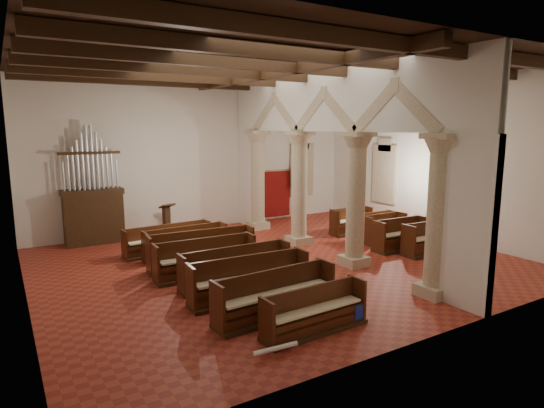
{
  "coord_description": "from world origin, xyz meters",
  "views": [
    {
      "loc": [
        -7.33,
        -11.71,
        4.22
      ],
      "look_at": [
        0.06,
        0.5,
        1.78
      ],
      "focal_mm": 30.0,
      "sensor_mm": 36.0,
      "label": 1
    }
  ],
  "objects": [
    {
      "name": "floor",
      "position": [
        0.0,
        0.0,
        0.0
      ],
      "size": [
        14.0,
        14.0,
        0.0
      ],
      "primitive_type": "plane",
      "color": "#9D3522",
      "rests_on": "ground"
    },
    {
      "name": "ceiling",
      "position": [
        0.0,
        0.0,
        6.0
      ],
      "size": [
        14.0,
        14.0,
        0.0
      ],
      "primitive_type": "plane",
      "rotation": [
        3.14,
        0.0,
        0.0
      ],
      "color": "black",
      "rests_on": "wall_back"
    },
    {
      "name": "wall_back",
      "position": [
        0.0,
        6.0,
        3.0
      ],
      "size": [
        14.0,
        0.02,
        6.0
      ],
      "primitive_type": "cube",
      "color": "white",
      "rests_on": "floor"
    },
    {
      "name": "wall_front",
      "position": [
        0.0,
        -6.0,
        3.0
      ],
      "size": [
        14.0,
        0.02,
        6.0
      ],
      "primitive_type": "cube",
      "color": "white",
      "rests_on": "floor"
    },
    {
      "name": "wall_left",
      "position": [
        -7.0,
        0.0,
        3.0
      ],
      "size": [
        0.02,
        12.0,
        6.0
      ],
      "primitive_type": "cube",
      "color": "white",
      "rests_on": "floor"
    },
    {
      "name": "wall_right",
      "position": [
        7.0,
        0.0,
        3.0
      ],
      "size": [
        0.02,
        12.0,
        6.0
      ],
      "primitive_type": "cube",
      "color": "white",
      "rests_on": "floor"
    },
    {
      "name": "ceiling_beams",
      "position": [
        0.0,
        0.0,
        5.82
      ],
      "size": [
        13.8,
        11.8,
        0.3
      ],
      "primitive_type": null,
      "color": "#352310",
      "rests_on": "wall_back"
    },
    {
      "name": "arcade",
      "position": [
        1.8,
        0.0,
        3.56
      ],
      "size": [
        0.9,
        11.9,
        6.0
      ],
      "color": "beige",
      "rests_on": "floor"
    },
    {
      "name": "window_right_a",
      "position": [
        6.98,
        -1.5,
        2.2
      ],
      "size": [
        0.03,
        1.0,
        2.2
      ],
      "primitive_type": "cube",
      "color": "#317054",
      "rests_on": "wall_right"
    },
    {
      "name": "window_right_b",
      "position": [
        6.98,
        2.5,
        2.2
      ],
      "size": [
        0.03,
        1.0,
        2.2
      ],
      "primitive_type": "cube",
      "color": "#317054",
      "rests_on": "wall_right"
    },
    {
      "name": "window_back",
      "position": [
        5.0,
        5.98,
        2.2
      ],
      "size": [
        1.0,
        0.03,
        2.2
      ],
      "primitive_type": "cube",
      "color": "#317054",
      "rests_on": "wall_back"
    },
    {
      "name": "pipe_organ",
      "position": [
        -4.5,
        5.5,
        1.37
      ],
      "size": [
        2.1,
        0.85,
        4.4
      ],
      "color": "#352310",
      "rests_on": "floor"
    },
    {
      "name": "lectern",
      "position": [
        -1.88,
        5.22,
        0.54
      ],
      "size": [
        0.61,
        0.64,
        1.3
      ],
      "rotation": [
        0.0,
        0.0,
        0.26
      ],
      "color": "#361A11",
      "rests_on": "floor"
    },
    {
      "name": "dossal_curtain",
      "position": [
        3.5,
        5.92,
        1.17
      ],
      "size": [
        1.8,
        0.07,
        2.17
      ],
      "color": "maroon",
      "rests_on": "floor"
    },
    {
      "name": "processional_banner",
      "position": [
        4.52,
        5.49,
        0.81
      ],
      "size": [
        0.57,
        0.72,
        2.49
      ],
      "rotation": [
        0.0,
        0.0,
        -0.17
      ],
      "color": "#352310",
      "rests_on": "floor"
    },
    {
      "name": "hymnal_box_a",
      "position": [
        -0.89,
        -4.64,
        0.26
      ],
      "size": [
        0.35,
        0.29,
        0.33
      ],
      "primitive_type": "cube",
      "rotation": [
        0.0,
        0.0,
        0.09
      ],
      "color": "navy",
      "rests_on": "floor"
    },
    {
      "name": "hymnal_box_b",
      "position": [
        -1.67,
        -1.78,
        0.25
      ],
      "size": [
        0.36,
        0.33,
        0.3
      ],
      "primitive_type": "cube",
      "rotation": [
        0.0,
        0.0,
        -0.38
      ],
      "color": "#18148F",
      "rests_on": "floor"
    },
    {
      "name": "hymnal_box_c",
      "position": [
        -1.62,
        -1.45,
        0.26
      ],
      "size": [
        0.39,
        0.35,
        0.32
      ],
      "primitive_type": "cube",
      "rotation": [
        0.0,
        0.0,
        0.36
      ],
      "color": "navy",
      "rests_on": "floor"
    },
    {
      "name": "tube_heater_a",
      "position": [
        -3.21,
        -5.04,
        0.16
      ],
      "size": [
        0.91,
        0.16,
        0.09
      ],
      "primitive_type": "cylinder",
      "rotation": [
        0.0,
        1.57,
        -0.07
      ],
      "color": "silver",
      "rests_on": "floor"
    },
    {
      "name": "tube_heater_b",
      "position": [
        -1.86,
        -4.18,
        0.16
      ],
      "size": [
        1.06,
        0.21,
        0.11
      ],
      "primitive_type": "cylinder",
      "rotation": [
        0.0,
        1.57,
        0.1
      ],
      "color": "silver",
      "rests_on": "floor"
    },
    {
      "name": "nave_pew_0",
      "position": [
        -1.96,
        -4.57,
        0.31
      ],
      "size": [
        2.46,
        0.72,
        0.95
      ],
      "rotation": [
        0.0,
        0.0,
        0.04
      ],
      "color": "#352310",
      "rests_on": "floor"
    },
    {
      "name": "nave_pew_1",
      "position": [
        -2.27,
        -3.52,
        0.35
      ],
      "size": [
        3.01,
        0.86,
        1.07
      ],
      "rotation": [
        0.0,
        0.0,
        0.05
      ],
      "color": "#352310",
      "rests_on": "floor"
    },
    {
      "name": "nave_pew_2",
      "position": [
        -2.26,
        -2.28,
        0.36
      ],
      "size": [
        3.1,
        0.87,
        1.08
      ],
      "rotation": [
        0.0,
        0.0,
        -0.05
      ],
      "color": "#352310",
      "rests_on": "floor"
    },
    {
      "name": "nave_pew_3",
      "position": [
        -2.07,
        -1.15,
        0.34
      ],
      "size": [
        3.12,
        0.69,
        1.03
      ],
      "rotation": [
        0.0,
        0.0,
        -0.0
      ],
      "color": "#352310",
      "rests_on": "floor"
    },
    {
      "name": "nave_pew_4",
      "position": [
        -2.5,
        -0.08,
        0.36
      ],
      "size": [
        2.94,
        0.83,
        1.09
      ],
      "rotation": [
        0.0,
        0.0,
        -0.04
      ],
      "color": "#352310",
      "rests_on": "floor"
    },
    {
      "name": "nave_pew_5",
      "position": [
        -2.26,
        0.75,
        0.37
      ],
      "size": [
        3.27,
        0.95,
        1.13
      ],
      "rotation": [
        0.0,
        0.0,
        -0.06
      ],
      "color": "#352310",
      "rests_on": "floor"
    },
    {
      "name": "nave_pew_6",
      "position": [
        -2.28,
        2.05,
        0.33
      ],
      "size": [
        2.8,
        0.81,
        1.0
      ],
      "rotation": [
        0.0,
        0.0,
        0.05
      ],
      "color": "#352310",
      "rests_on": "floor"
    },
    {
      "name": "nave_pew_7",
      "position": [
        -2.64,
        2.82,
        0.32
      ],
      "size": [
        3.01,
        0.85,
        0.97
      ],
      "rotation": [
        0.0,
        0.0,
        0.07
      ],
      "color": "#352310",
      "rests_on": "floor"
    },
    {
      "name": "aisle_pew_0",
      "position": [
        4.77,
        -1.81,
        0.36
      ],
      "size": [
        1.92,
        0.78,
        1.08
      ],
      "rotation": [
        0.0,
        0.0,
        -0.03
      ],
      "color": "#352310",
      "rests_on": "floor"
    },
    {
      "name": "aisle_pew_1",
      "position": [
        4.39,
        -0.94,
        0.37
      ],
      "size": [
        2.09,
        0.78,
        1.09
      ],
      "rotation": [
        0.0,
        0.0,
        -0.02
      ],
      "color": "#352310",
      "rests_on": "floor"
    },
    {
      "name": "aisle_pew_2",
      "position": [
        4.63,
        0.07,
        0.36
      ],
      "size": [
        1.77,
        0.74,
        1.06
      ],
      "rotation": [
        0.0,
        0.0,
        0.02
      ],
      "color": "#352310",
      "rests_on": "floor"
    },
    {
      "name": "aisle_pew_3",
      "position": [
        4.7,
        0.62,
        0.34
      ],
      "size": [
        1.89,
        0.69,
        1.02
      ],
      "rotation": [
        0.0,
        0.0,
        0.01
      ],
      "color": "#352310",
      "rests_on": "floor"
    },
    {
      "name": "aisle_pew_4",
      "position": [
        4.51,
        1.76,
        0.35
      ],
      "size": [
        1.75,
        0.7,
        1.04
      ],
      "rotation": [
        0.0,
        0.0,
        -0.01
      ],
      "color": "#352310",
      "rests_on": "floor"
    }
  ]
}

